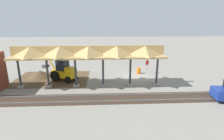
{
  "coord_description": "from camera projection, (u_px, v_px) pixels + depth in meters",
  "views": [
    {
      "loc": [
        4.66,
        23.54,
        7.74
      ],
      "look_at": [
        3.6,
        2.3,
        1.6
      ],
      "focal_mm": 28.0,
      "sensor_mm": 36.0,
      "label": 1
    }
  ],
  "objects": [
    {
      "name": "dirt_mound",
      "position": [
        40.0,
        77.0,
        24.46
      ],
      "size": [
        6.23,
        6.23,
        1.94
      ],
      "primitive_type": "cone",
      "color": "brown",
      "rests_on": "ground"
    },
    {
      "name": "dirt_work_zone",
      "position": [
        52.0,
        79.0,
        23.78
      ],
      "size": [
        9.72,
        7.0,
        0.01
      ],
      "primitive_type": "cube",
      "color": "brown",
      "rests_on": "ground"
    },
    {
      "name": "stop_sign",
      "position": [
        147.0,
        64.0,
        25.56
      ],
      "size": [
        0.61,
        0.5,
        2.08
      ],
      "color": "gray",
      "rests_on": "ground"
    },
    {
      "name": "traffic_barrel",
      "position": [
        139.0,
        71.0,
        25.92
      ],
      "size": [
        0.56,
        0.56,
        0.9
      ],
      "primitive_type": "cylinder",
      "color": "orange",
      "rests_on": "ground"
    },
    {
      "name": "rail_tracks",
      "position": [
        149.0,
        98.0,
        17.94
      ],
      "size": [
        60.0,
        2.58,
        0.15
      ],
      "color": "slate",
      "rests_on": "ground"
    },
    {
      "name": "ground_plane",
      "position": [
        136.0,
        76.0,
        24.96
      ],
      "size": [
        120.0,
        120.0,
        0.0
      ],
      "primitive_type": "plane",
      "color": "gray"
    },
    {
      "name": "backhoe",
      "position": [
        63.0,
        71.0,
        22.81
      ],
      "size": [
        4.98,
        3.38,
        2.82
      ],
      "color": "#EAB214",
      "rests_on": "ground"
    },
    {
      "name": "platform_canopy",
      "position": [
        89.0,
        52.0,
        20.01
      ],
      "size": [
        17.46,
        3.2,
        4.9
      ],
      "color": "#9E998E",
      "rests_on": "ground"
    }
  ]
}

